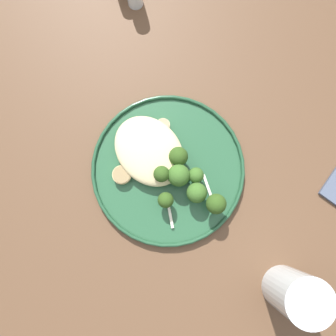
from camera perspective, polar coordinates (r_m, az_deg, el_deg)
The scene contains 19 objects.
ground at distance 1.36m, azimuth -0.25°, elevation -3.41°, with size 6.00×6.00×0.00m, color #665B51.
wooden_dining_table at distance 0.70m, azimuth -0.48°, elevation 1.76°, with size 1.40×1.00×0.74m.
dinner_plate at distance 0.61m, azimuth -0.00°, elevation -0.17°, with size 0.29×0.29×0.02m.
noodle_bed at distance 0.60m, azimuth -3.36°, elevation 3.04°, with size 0.15×0.12×0.03m.
seared_scallop_on_noodles at distance 0.60m, azimuth -2.43°, elevation 2.33°, with size 0.03×0.03×0.02m.
seared_scallop_front_small at distance 0.61m, azimuth -0.84°, elevation 4.38°, with size 0.03×0.03×0.01m.
seared_scallop_left_edge at distance 0.60m, azimuth 0.81°, elevation 2.01°, with size 0.03×0.03×0.01m.
seared_scallop_half_hidden at distance 0.60m, azimuth -8.15°, elevation -1.23°, with size 0.04×0.04×0.01m.
seared_scallop_tilted_round at distance 0.62m, azimuth -0.88°, elevation 7.47°, with size 0.03×0.03×0.02m.
broccoli_floret_tall_stalk at distance 0.58m, azimuth 5.11°, elevation -4.39°, with size 0.04×0.04×0.05m.
broccoli_floret_center_pile at distance 0.58m, azimuth 1.85°, elevation 2.05°, with size 0.04×0.04×0.05m.
broccoli_floret_rear_charred at distance 0.58m, azimuth 4.94°, elevation -1.30°, with size 0.03×0.03×0.04m.
broccoli_floret_small_sprig at distance 0.58m, azimuth 1.91°, elevation -1.33°, with size 0.04×0.04×0.05m.
broccoli_floret_left_leaning at distance 0.58m, azimuth -0.41°, elevation -5.70°, with size 0.03×0.03×0.04m.
broccoli_floret_right_tilted at distance 0.57m, azimuth -1.14°, elevation -1.10°, with size 0.03×0.03×0.05m.
broccoli_floret_split_head at distance 0.57m, azimuth 8.27°, elevation -6.49°, with size 0.04×0.04×0.06m.
onion_sliver_curled_piece at distance 0.61m, azimuth 6.95°, elevation -3.10°, with size 0.04×0.01×0.00m, color silver.
onion_sliver_short_strip at distance 0.60m, azimuth 0.40°, elevation -8.32°, with size 0.05×0.01×0.00m, color silver.
water_glass at distance 0.61m, azimuth 21.34°, elevation -20.00°, with size 0.08×0.08×0.12m.
Camera 1 is at (0.10, -0.08, 1.35)m, focal length 34.49 mm.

